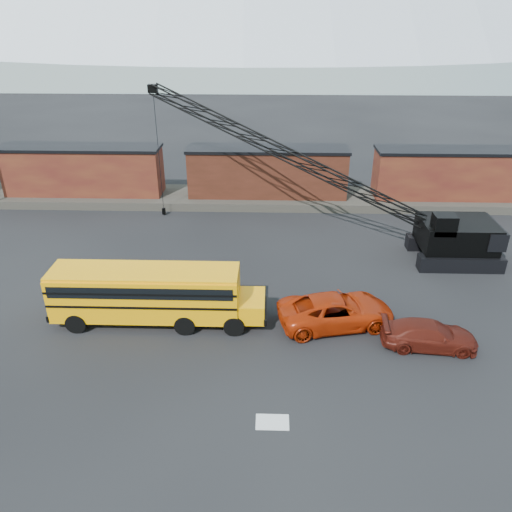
{
  "coord_description": "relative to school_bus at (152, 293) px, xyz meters",
  "views": [
    {
      "loc": [
        0.28,
        -19.52,
        15.73
      ],
      "look_at": [
        -0.48,
        5.51,
        3.0
      ],
      "focal_mm": 35.0,
      "sensor_mm": 36.0,
      "label": 1
    }
  ],
  "objects": [
    {
      "name": "boxcar_mid",
      "position": [
        6.0,
        18.7,
        0.97
      ],
      "size": [
        13.7,
        3.1,
        4.17
      ],
      "color": "#4C2015",
      "rests_on": "gravel_berm"
    },
    {
      "name": "gravel_berm",
      "position": [
        6.0,
        18.7,
        -1.44
      ],
      "size": [
        120.0,
        5.0,
        0.7
      ],
      "primitive_type": "cube",
      "color": "#413D36",
      "rests_on": "ground"
    },
    {
      "name": "ground",
      "position": [
        6.0,
        -3.3,
        -1.79
      ],
      "size": [
        160.0,
        160.0,
        0.0
      ],
      "primitive_type": "plane",
      "color": "black",
      "rests_on": "ground"
    },
    {
      "name": "boxcar_west_near",
      "position": [
        -10.0,
        18.7,
        0.97
      ],
      "size": [
        13.7,
        3.1,
        4.17
      ],
      "color": "#471414",
      "rests_on": "gravel_berm"
    },
    {
      "name": "boxcar_east_near",
      "position": [
        22.0,
        18.7,
        0.97
      ],
      "size": [
        13.7,
        3.1,
        4.17
      ],
      "color": "#471414",
      "rests_on": "gravel_berm"
    },
    {
      "name": "red_pickup",
      "position": [
        9.92,
        0.0,
        -0.93
      ],
      "size": [
        6.71,
        4.12,
        1.74
      ],
      "primitive_type": "imported",
      "rotation": [
        0.0,
        0.0,
        1.78
      ],
      "color": "#AB2708",
      "rests_on": "ground"
    },
    {
      "name": "snow_patch",
      "position": [
        6.5,
        -7.3,
        -1.78
      ],
      "size": [
        1.4,
        0.9,
        0.02
      ],
      "primitive_type": "cube",
      "color": "silver",
      "rests_on": "ground"
    },
    {
      "name": "maroon_suv",
      "position": [
        14.44,
        -1.84,
        -1.1
      ],
      "size": [
        4.93,
        2.31,
        1.39
      ],
      "primitive_type": "imported",
      "rotation": [
        0.0,
        0.0,
        1.5
      ],
      "color": "#50160E",
      "rests_on": "ground"
    },
    {
      "name": "crawler_crane",
      "position": [
        7.46,
        11.74,
        4.39
      ],
      "size": [
        24.59,
        9.92,
        10.59
      ],
      "color": "black",
      "rests_on": "ground"
    },
    {
      "name": "school_bus",
      "position": [
        0.0,
        0.0,
        0.0
      ],
      "size": [
        11.65,
        2.65,
        3.19
      ],
      "color": "#F6A005",
      "rests_on": "ground"
    }
  ]
}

